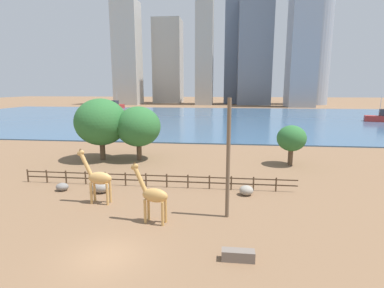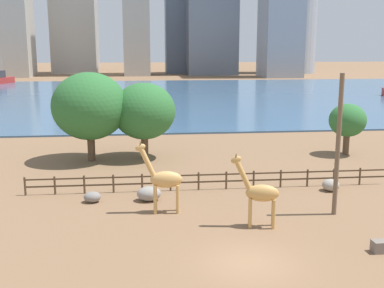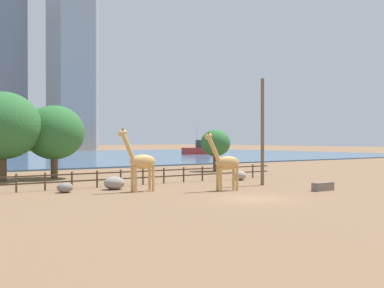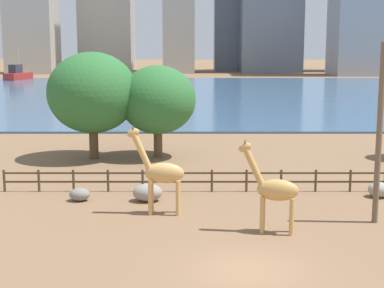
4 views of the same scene
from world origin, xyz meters
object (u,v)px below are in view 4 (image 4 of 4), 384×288
object	(u,v)px
tree_right_tall	(95,93)
boat_sailboat	(20,74)
boulder_by_pole	(82,194)
giraffe_tall	(163,173)
utility_pole	(382,134)
tree_center_broad	(160,100)
boulder_near_fence	(382,190)
giraffe_companion	(276,190)
boulder_small	(150,192)

from	to	relation	value
tree_right_tall	boat_sailboat	size ratio (longest dim) A/B	0.95
boulder_by_pole	tree_right_tall	size ratio (longest dim) A/B	0.14
giraffe_tall	utility_pole	distance (m)	10.70
tree_center_broad	boulder_near_fence	bearing A→B (deg)	-41.67
giraffe_tall	tree_center_broad	size ratio (longest dim) A/B	0.65
tree_center_broad	giraffe_companion	bearing A→B (deg)	-70.63
boulder_by_pole	tree_right_tall	world-z (taller)	tree_right_tall
boat_sailboat	boulder_by_pole	bearing A→B (deg)	-145.05
tree_center_broad	tree_right_tall	world-z (taller)	tree_right_tall
utility_pole	boulder_by_pole	size ratio (longest dim) A/B	7.60
boulder_small	tree_center_broad	size ratio (longest dim) A/B	0.23
tree_center_broad	tree_right_tall	xyz separation A→B (m)	(-4.78, -0.41, 0.57)
utility_pole	boulder_near_fence	xyz separation A→B (m)	(1.68, 4.70, -3.88)
giraffe_tall	tree_right_tall	world-z (taller)	tree_right_tall
giraffe_tall	boat_sailboat	world-z (taller)	boat_sailboat
giraffe_tall	utility_pole	xyz separation A→B (m)	(10.37, -1.48, 2.18)
giraffe_tall	boat_sailboat	distance (m)	112.51
giraffe_tall	tree_center_broad	xyz separation A→B (m)	(-1.01, 14.84, 2.22)
utility_pole	boulder_near_fence	distance (m)	6.32
boulder_small	giraffe_tall	bearing A→B (deg)	-69.63
boulder_near_fence	tree_right_tall	distance (m)	21.54
boulder_near_fence	tree_center_broad	size ratio (longest dim) A/B	0.18
boulder_by_pole	tree_center_broad	xyz separation A→B (m)	(3.60, 12.39, 3.99)
boulder_near_fence	giraffe_companion	bearing A→B (deg)	-137.52
boulder_by_pole	boat_sailboat	world-z (taller)	boat_sailboat
giraffe_companion	tree_center_broad	xyz separation A→B (m)	(-6.27, 17.84, 2.33)
boulder_near_fence	boat_sailboat	world-z (taller)	boat_sailboat
boulder_small	boat_sailboat	distance (m)	109.98
utility_pole	boulder_by_pole	bearing A→B (deg)	165.30
utility_pole	tree_center_broad	world-z (taller)	utility_pole
tree_center_broad	boat_sailboat	size ratio (longest dim) A/B	0.83
giraffe_companion	boulder_small	size ratio (longest dim) A/B	2.67
giraffe_tall	boulder_near_fence	world-z (taller)	giraffe_tall
boulder_by_pole	boat_sailboat	bearing A→B (deg)	108.01
utility_pole	boulder_near_fence	bearing A→B (deg)	70.32
giraffe_companion	tree_center_broad	size ratio (longest dim) A/B	0.62
giraffe_tall	tree_right_tall	size ratio (longest dim) A/B	0.57
giraffe_tall	boat_sailboat	bearing A→B (deg)	-66.80
boulder_small	tree_right_tall	world-z (taller)	tree_right_tall
boat_sailboat	giraffe_companion	bearing A→B (deg)	-141.28
utility_pole	boulder_by_pole	distance (m)	15.99
tree_right_tall	boulder_near_fence	bearing A→B (deg)	-32.15
giraffe_companion	tree_right_tall	bearing A→B (deg)	-45.73
boulder_by_pole	boulder_near_fence	bearing A→B (deg)	2.63
giraffe_tall	tree_right_tall	xyz separation A→B (m)	(-5.79, 14.43, 2.79)
boulder_by_pole	tree_center_broad	size ratio (longest dim) A/B	0.16
giraffe_companion	boulder_by_pole	world-z (taller)	giraffe_companion
boat_sailboat	tree_right_tall	bearing A→B (deg)	-143.53
boulder_by_pole	tree_center_broad	distance (m)	13.51
boulder_near_fence	boulder_by_pole	distance (m)	16.68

